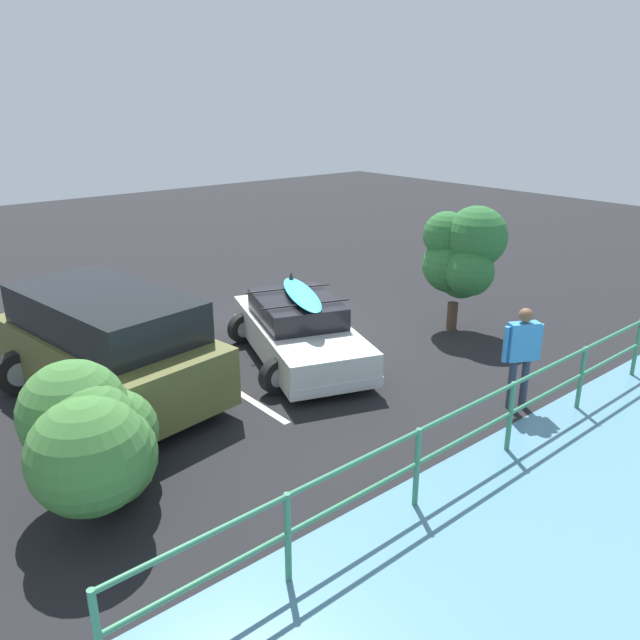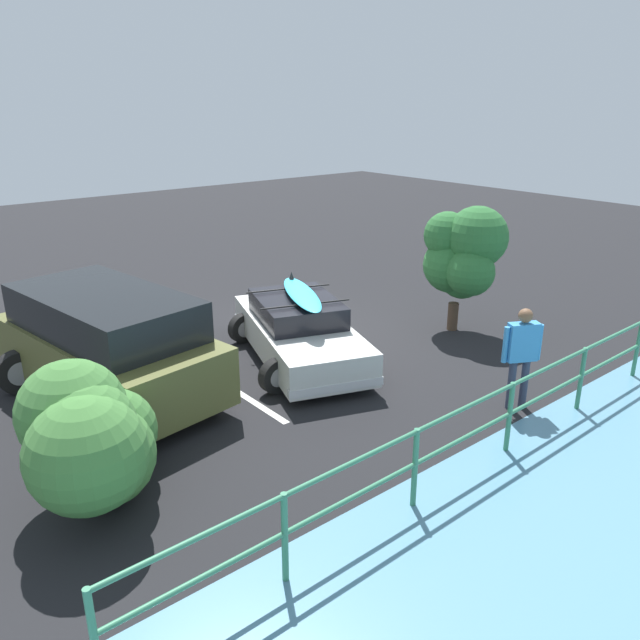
% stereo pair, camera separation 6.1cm
% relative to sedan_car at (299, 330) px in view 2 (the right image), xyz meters
% --- Properties ---
extents(ground_plane, '(44.00, 44.00, 0.02)m').
position_rel_sedan_car_xyz_m(ground_plane, '(-0.78, -0.71, -0.57)').
color(ground_plane, black).
rests_on(ground_plane, ground).
extents(parking_stripe, '(0.12, 3.68, 0.00)m').
position_rel_sedan_car_xyz_m(parking_stripe, '(1.68, 0.03, -0.56)').
color(parking_stripe, silver).
rests_on(parking_stripe, ground).
extents(sedan_car, '(2.94, 4.25, 1.44)m').
position_rel_sedan_car_xyz_m(sedan_car, '(0.00, 0.00, 0.00)').
color(sedan_car, silver).
rests_on(sedan_car, ground).
extents(suv_car, '(3.01, 4.59, 1.79)m').
position_rel_sedan_car_xyz_m(suv_car, '(3.35, -0.72, 0.36)').
color(suv_car, brown).
rests_on(suv_car, ground).
extents(person_bystander, '(0.58, 0.39, 1.66)m').
position_rel_sedan_car_xyz_m(person_bystander, '(-1.46, 3.76, 0.43)').
color(person_bystander, '#33384C').
rests_on(person_bystander, ground).
extents(railing_fence, '(9.75, 0.20, 1.04)m').
position_rel_sedan_car_xyz_m(railing_fence, '(0.72, 4.45, 0.14)').
color(railing_fence, '#387F5B').
rests_on(railing_fence, ground).
extents(bush_near_left, '(1.48, 1.64, 2.66)m').
position_rel_sedan_car_xyz_m(bush_near_left, '(-3.54, 0.94, 1.13)').
color(bush_near_left, '#4C3828').
rests_on(bush_near_left, ground).
extents(bush_near_right, '(1.80, 2.00, 1.83)m').
position_rel_sedan_car_xyz_m(bush_near_right, '(4.65, 2.10, 0.39)').
color(bush_near_right, '#4C3828').
rests_on(bush_near_right, ground).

